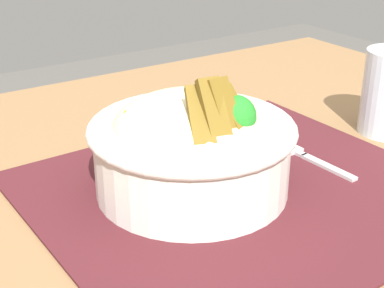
# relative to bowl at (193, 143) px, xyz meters

# --- Properties ---
(table) EXTENTS (1.04, 0.89, 0.76)m
(table) POSITION_rel_bowl_xyz_m (0.02, -0.04, -0.13)
(table) COLOR olive
(table) RESTS_ON ground_plane
(placemat) EXTENTS (0.40, 0.37, 0.00)m
(placemat) POSITION_rel_bowl_xyz_m (0.04, -0.03, -0.05)
(placemat) COLOR #47191E
(placemat) RESTS_ON table
(bowl) EXTENTS (0.22, 0.22, 0.13)m
(bowl) POSITION_rel_bowl_xyz_m (0.00, 0.00, 0.00)
(bowl) COLOR silver
(bowl) RESTS_ON placemat
(fork) EXTENTS (0.02, 0.14, 0.00)m
(fork) POSITION_rel_bowl_xyz_m (0.15, -0.01, -0.05)
(fork) COLOR #B8B8B8
(fork) RESTS_ON placemat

